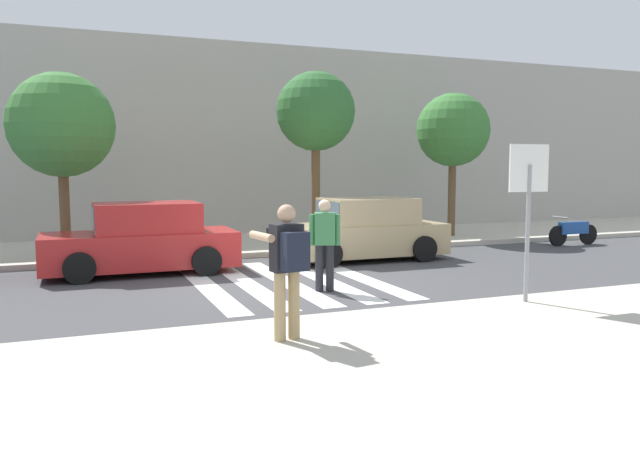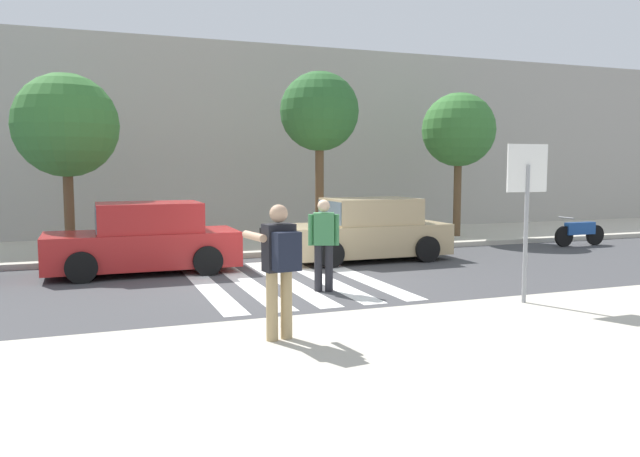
# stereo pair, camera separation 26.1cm
# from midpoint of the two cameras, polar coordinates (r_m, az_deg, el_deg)

# --- Properties ---
(ground_plane) EXTENTS (120.00, 120.00, 0.00)m
(ground_plane) POSITION_cam_midpoint_polar(r_m,az_deg,el_deg) (12.60, -3.48, -5.00)
(ground_plane) COLOR #424244
(sidewalk_near) EXTENTS (60.00, 6.00, 0.14)m
(sidewalk_near) POSITION_cam_midpoint_polar(r_m,az_deg,el_deg) (7.15, 12.77, -12.92)
(sidewalk_near) COLOR beige
(sidewalk_near) RESTS_ON ground
(sidewalk_far) EXTENTS (60.00, 4.80, 0.14)m
(sidewalk_far) POSITION_cam_midpoint_polar(r_m,az_deg,el_deg) (18.32, -9.39, -1.49)
(sidewalk_far) COLOR beige
(sidewalk_far) RESTS_ON ground
(building_facade_far) EXTENTS (56.00, 4.00, 6.37)m
(building_facade_far) POSITION_cam_midpoint_polar(r_m,az_deg,el_deg) (22.51, -11.96, 7.73)
(building_facade_far) COLOR #ADA89E
(building_facade_far) RESTS_ON ground
(crosswalk_stripe_0) EXTENTS (0.44, 5.20, 0.01)m
(crosswalk_stripe_0) POSITION_cam_midpoint_polar(r_m,az_deg,el_deg) (12.40, -10.84, -5.25)
(crosswalk_stripe_0) COLOR silver
(crosswalk_stripe_0) RESTS_ON ground
(crosswalk_stripe_1) EXTENTS (0.44, 5.20, 0.01)m
(crosswalk_stripe_1) POSITION_cam_midpoint_polar(r_m,az_deg,el_deg) (12.57, -7.24, -5.05)
(crosswalk_stripe_1) COLOR silver
(crosswalk_stripe_1) RESTS_ON ground
(crosswalk_stripe_2) EXTENTS (0.44, 5.20, 0.01)m
(crosswalk_stripe_2) POSITION_cam_midpoint_polar(r_m,az_deg,el_deg) (12.79, -3.76, -4.83)
(crosswalk_stripe_2) COLOR silver
(crosswalk_stripe_2) RESTS_ON ground
(crosswalk_stripe_3) EXTENTS (0.44, 5.20, 0.01)m
(crosswalk_stripe_3) POSITION_cam_midpoint_polar(r_m,az_deg,el_deg) (13.05, -0.41, -4.60)
(crosswalk_stripe_3) COLOR silver
(crosswalk_stripe_3) RESTS_ON ground
(crosswalk_stripe_4) EXTENTS (0.44, 5.20, 0.01)m
(crosswalk_stripe_4) POSITION_cam_midpoint_polar(r_m,az_deg,el_deg) (13.36, 2.79, -4.37)
(crosswalk_stripe_4) COLOR silver
(crosswalk_stripe_4) RESTS_ON ground
(stop_sign) EXTENTS (0.76, 0.08, 2.55)m
(stop_sign) POSITION_cam_midpoint_polar(r_m,az_deg,el_deg) (10.53, 17.85, 3.58)
(stop_sign) COLOR gray
(stop_sign) RESTS_ON sidewalk_near
(photographer_with_backpack) EXTENTS (0.66, 0.89, 1.72)m
(photographer_with_backpack) POSITION_cam_midpoint_polar(r_m,az_deg,el_deg) (7.84, -3.93, -2.89)
(photographer_with_backpack) COLOR tan
(photographer_with_backpack) RESTS_ON sidewalk_near
(pedestrian_crossing) EXTENTS (0.55, 0.35, 1.72)m
(pedestrian_crossing) POSITION_cam_midpoint_polar(r_m,az_deg,el_deg) (11.62, -0.22, -1.04)
(pedestrian_crossing) COLOR #232328
(pedestrian_crossing) RESTS_ON ground
(parked_car_red) EXTENTS (4.10, 1.92, 1.55)m
(parked_car_red) POSITION_cam_midpoint_polar(r_m,az_deg,el_deg) (14.21, -16.44, -1.05)
(parked_car_red) COLOR red
(parked_car_red) RESTS_ON ground
(parked_car_tan) EXTENTS (4.10, 1.92, 1.55)m
(parked_car_tan) POSITION_cam_midpoint_polar(r_m,az_deg,el_deg) (15.65, 3.56, -0.23)
(parked_car_tan) COLOR tan
(parked_car_tan) RESTS_ON ground
(motorcycle) EXTENTS (1.76, 0.60, 0.87)m
(motorcycle) POSITION_cam_midpoint_polar(r_m,az_deg,el_deg) (19.96, 21.80, -0.25)
(motorcycle) COLOR black
(motorcycle) RESTS_ON ground
(street_tree_west) EXTENTS (2.48, 2.48, 4.42)m
(street_tree_west) POSITION_cam_midpoint_polar(r_m,az_deg,el_deg) (16.23, -23.01, 8.65)
(street_tree_west) COLOR brown
(street_tree_west) RESTS_ON sidewalk_far
(street_tree_center) EXTENTS (2.18, 2.18, 4.80)m
(street_tree_center) POSITION_cam_midpoint_polar(r_m,az_deg,el_deg) (17.46, -0.83, 10.55)
(street_tree_center) COLOR brown
(street_tree_center) RESTS_ON sidewalk_far
(street_tree_east) EXTENTS (2.30, 2.30, 4.49)m
(street_tree_east) POSITION_cam_midpoint_polar(r_m,az_deg,el_deg) (20.25, 11.71, 8.76)
(street_tree_east) COLOR brown
(street_tree_east) RESTS_ON sidewalk_far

